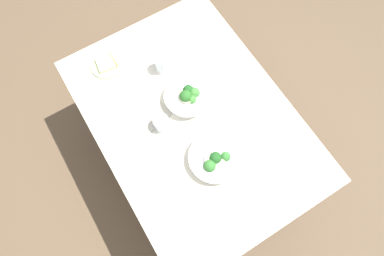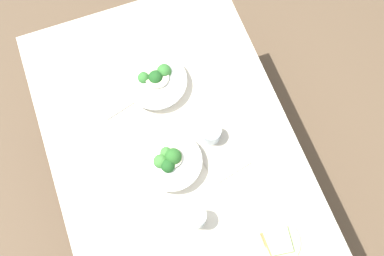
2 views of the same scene
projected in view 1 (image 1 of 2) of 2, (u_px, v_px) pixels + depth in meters
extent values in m
plane|color=brown|center=(193.00, 155.00, 2.44)|extent=(6.00, 6.00, 0.00)
cube|color=beige|center=(193.00, 118.00, 1.77)|extent=(1.41, 1.00, 0.01)
cube|color=brown|center=(193.00, 119.00, 1.79)|extent=(1.36, 0.97, 0.02)
cylinder|color=brown|center=(298.00, 187.00, 2.01)|extent=(0.07, 0.07, 0.68)
cylinder|color=brown|center=(196.00, 46.00, 2.37)|extent=(0.07, 0.07, 0.68)
cylinder|color=brown|center=(97.00, 97.00, 2.23)|extent=(0.07, 0.07, 0.68)
cylinder|color=white|center=(215.00, 159.00, 1.67)|extent=(0.24, 0.24, 0.04)
cylinder|color=white|center=(215.00, 157.00, 1.65)|extent=(0.27, 0.27, 0.01)
sphere|color=#33702D|center=(225.00, 157.00, 1.64)|extent=(0.05, 0.05, 0.05)
sphere|color=#1E511E|center=(215.00, 158.00, 1.63)|extent=(0.06, 0.06, 0.06)
sphere|color=#33702D|center=(210.00, 166.00, 1.62)|extent=(0.06, 0.06, 0.06)
cylinder|color=beige|center=(214.00, 158.00, 1.63)|extent=(0.10, 0.10, 0.01)
cylinder|color=white|center=(187.00, 98.00, 1.78)|extent=(0.22, 0.22, 0.05)
cylinder|color=white|center=(187.00, 95.00, 1.76)|extent=(0.25, 0.25, 0.01)
sphere|color=#1E511E|center=(188.00, 90.00, 1.75)|extent=(0.06, 0.06, 0.06)
sphere|color=#286023|center=(186.00, 96.00, 1.73)|extent=(0.07, 0.07, 0.07)
sphere|color=#3D7A33|center=(194.00, 93.00, 1.75)|extent=(0.06, 0.06, 0.06)
sphere|color=#3D7A33|center=(192.00, 99.00, 1.74)|extent=(0.05, 0.05, 0.05)
cylinder|color=beige|center=(187.00, 96.00, 1.74)|extent=(0.09, 0.09, 0.01)
cylinder|color=#B7D684|center=(107.00, 65.00, 1.88)|extent=(0.18, 0.18, 0.01)
cube|color=beige|center=(106.00, 63.00, 1.86)|extent=(0.11, 0.11, 0.02)
cube|color=#9E703D|center=(113.00, 59.00, 1.87)|extent=(0.10, 0.01, 0.02)
cylinder|color=silver|center=(161.00, 123.00, 1.72)|extent=(0.08, 0.08, 0.08)
cylinder|color=silver|center=(162.00, 64.00, 1.83)|extent=(0.08, 0.08, 0.10)
cube|color=#B7B7BC|center=(271.00, 112.00, 1.78)|extent=(0.07, 0.04, 0.00)
cube|color=#B7B7BC|center=(280.00, 117.00, 1.77)|extent=(0.03, 0.02, 0.00)
cube|color=#B7B7BC|center=(167.00, 151.00, 1.70)|extent=(0.05, 0.07, 0.00)
cube|color=#B7B7BC|center=(178.00, 152.00, 1.70)|extent=(0.03, 0.03, 0.00)
cube|color=#B7B7BC|center=(267.00, 131.00, 1.74)|extent=(0.05, 0.20, 0.00)
cube|color=#B1A997|center=(150.00, 113.00, 1.78)|extent=(0.21, 0.21, 0.01)
cube|color=#B1A997|center=(248.00, 144.00, 1.72)|extent=(0.21, 0.20, 0.01)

